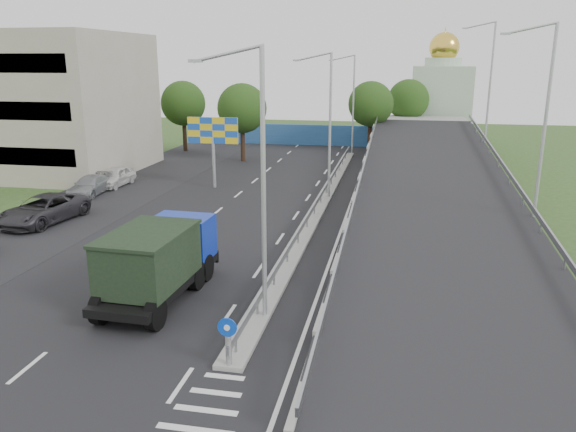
% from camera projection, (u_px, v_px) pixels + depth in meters
% --- Properties ---
extents(ground, '(160.00, 160.00, 0.00)m').
position_uv_depth(ground, '(207.00, 409.00, 16.20)').
color(ground, '#2D4C1E').
rests_on(ground, ground).
extents(road_surface, '(26.00, 90.00, 0.04)m').
position_uv_depth(road_surface, '(265.00, 219.00, 35.66)').
color(road_surface, black).
rests_on(road_surface, ground).
extents(parking_strip, '(8.00, 90.00, 0.05)m').
position_uv_depth(parking_strip, '(79.00, 209.00, 38.07)').
color(parking_strip, black).
rests_on(parking_strip, ground).
extents(median, '(1.00, 44.00, 0.20)m').
position_uv_depth(median, '(321.00, 204.00, 38.86)').
color(median, gray).
rests_on(median, ground).
extents(overpass_ramp, '(10.00, 50.00, 3.50)m').
position_uv_depth(overpass_ramp, '(434.00, 185.00, 37.03)').
color(overpass_ramp, gray).
rests_on(overpass_ramp, ground).
extents(median_guardrail, '(0.09, 44.00, 0.71)m').
position_uv_depth(median_guardrail, '(321.00, 195.00, 38.69)').
color(median_guardrail, gray).
rests_on(median_guardrail, median).
extents(sign_bollard, '(0.64, 0.23, 1.67)m').
position_uv_depth(sign_bollard, '(228.00, 341.00, 17.98)').
color(sign_bollard, black).
rests_on(sign_bollard, median).
extents(lamp_post_near, '(2.74, 0.18, 10.08)m').
position_uv_depth(lamp_post_near, '(258.00, 172.00, 20.29)').
color(lamp_post_near, '#B2B5B7').
rests_on(lamp_post_near, median).
extents(lamp_post_mid, '(2.74, 0.18, 10.08)m').
position_uv_depth(lamp_post_mid, '(327.00, 118.00, 39.20)').
color(lamp_post_mid, '#B2B5B7').
rests_on(lamp_post_mid, median).
extents(lamp_post_far, '(2.74, 0.18, 10.08)m').
position_uv_depth(lamp_post_far, '(352.00, 99.00, 58.11)').
color(lamp_post_far, '#B2B5B7').
rests_on(lamp_post_far, median).
extents(beige_building, '(24.00, 14.00, 12.00)m').
position_uv_depth(beige_building, '(3.00, 103.00, 50.39)').
color(beige_building, '#9E9984').
rests_on(beige_building, ground).
extents(blue_wall, '(30.00, 0.50, 2.40)m').
position_uv_depth(blue_wall, '(320.00, 135.00, 65.78)').
color(blue_wall, '#27548F').
rests_on(blue_wall, ground).
extents(church, '(7.00, 7.00, 13.80)m').
position_uv_depth(church, '(441.00, 97.00, 69.65)').
color(church, '#B2CCAD').
rests_on(church, ground).
extents(billboard, '(4.00, 0.24, 5.50)m').
position_uv_depth(billboard, '(213.00, 135.00, 43.21)').
color(billboard, '#B2B5B7').
rests_on(billboard, ground).
extents(tree_left_mid, '(4.80, 4.80, 7.60)m').
position_uv_depth(tree_left_mid, '(242.00, 108.00, 54.47)').
color(tree_left_mid, black).
rests_on(tree_left_mid, ground).
extents(tree_median_far, '(4.80, 4.80, 7.60)m').
position_uv_depth(tree_median_far, '(371.00, 104.00, 59.82)').
color(tree_median_far, black).
rests_on(tree_median_far, ground).
extents(tree_left_far, '(4.80, 4.80, 7.60)m').
position_uv_depth(tree_left_far, '(183.00, 104.00, 60.68)').
color(tree_left_far, black).
rests_on(tree_left_far, ground).
extents(tree_ramp_far, '(4.80, 4.80, 7.60)m').
position_uv_depth(tree_ramp_far, '(408.00, 100.00, 65.69)').
color(tree_ramp_far, black).
rests_on(tree_ramp_far, ground).
extents(dump_truck, '(3.02, 7.32, 3.18)m').
position_uv_depth(dump_truck, '(159.00, 258.00, 23.40)').
color(dump_truck, black).
rests_on(dump_truck, ground).
extents(parked_car_c, '(3.61, 6.41, 1.69)m').
position_uv_depth(parked_car_c, '(44.00, 209.00, 34.56)').
color(parked_car_c, '#2D2C31').
rests_on(parked_car_c, ground).
extents(parked_car_d, '(2.29, 4.90, 1.38)m').
position_uv_depth(parked_car_d, '(90.00, 186.00, 41.81)').
color(parked_car_d, gray).
rests_on(parked_car_d, ground).
extents(parked_car_e, '(1.91, 4.51, 1.52)m').
position_uv_depth(parked_car_e, '(115.00, 177.00, 44.65)').
color(parked_car_e, silver).
rests_on(parked_car_e, ground).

